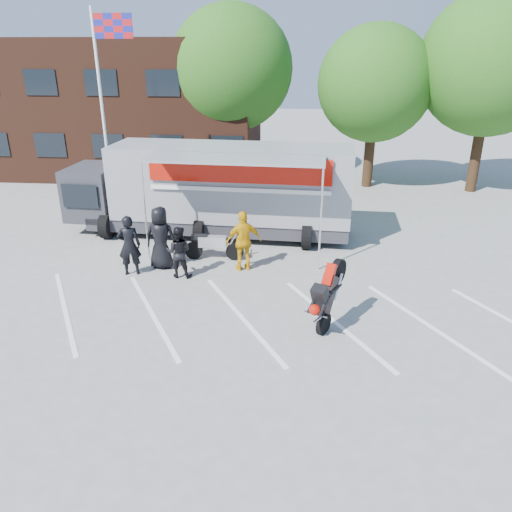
# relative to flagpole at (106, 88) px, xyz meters

# --- Properties ---
(ground) EXTENTS (100.00, 100.00, 0.00)m
(ground) POSITION_rel_flagpole_xyz_m (6.24, -10.00, -5.05)
(ground) COLOR gray
(ground) RESTS_ON ground
(parking_bay_lines) EXTENTS (18.09, 13.33, 0.01)m
(parking_bay_lines) POSITION_rel_flagpole_xyz_m (6.24, -9.00, -5.05)
(parking_bay_lines) COLOR white
(parking_bay_lines) RESTS_ON ground
(office_building) EXTENTS (18.00, 8.00, 7.00)m
(office_building) POSITION_rel_flagpole_xyz_m (-3.76, 8.00, -1.55)
(office_building) COLOR #452316
(office_building) RESTS_ON ground
(flagpole) EXTENTS (1.61, 0.12, 8.00)m
(flagpole) POSITION_rel_flagpole_xyz_m (0.00, 0.00, 0.00)
(flagpole) COLOR white
(flagpole) RESTS_ON ground
(tree_left) EXTENTS (6.12, 6.12, 8.64)m
(tree_left) POSITION_rel_flagpole_xyz_m (4.24, 6.00, 0.51)
(tree_left) COLOR #382314
(tree_left) RESTS_ON ground
(tree_mid) EXTENTS (5.44, 5.44, 7.68)m
(tree_mid) POSITION_rel_flagpole_xyz_m (11.24, 5.00, -0.11)
(tree_mid) COLOR #382314
(tree_mid) RESTS_ON ground
(tree_right) EXTENTS (6.46, 6.46, 9.12)m
(tree_right) POSITION_rel_flagpole_xyz_m (16.24, 4.50, 0.82)
(tree_right) COLOR #382314
(tree_right) RESTS_ON ground
(transporter_truck) EXTENTS (10.75, 5.63, 3.33)m
(transporter_truck) POSITION_rel_flagpole_xyz_m (4.87, -2.75, -5.05)
(transporter_truck) COLOR gray
(transporter_truck) RESTS_ON ground
(parked_motorcycle) EXTENTS (2.02, 0.70, 1.05)m
(parked_motorcycle) POSITION_rel_flagpole_xyz_m (5.08, -5.18, -5.05)
(parked_motorcycle) COLOR silver
(parked_motorcycle) RESTS_ON ground
(stunt_bike_rider) EXTENTS (1.45, 1.81, 1.93)m
(stunt_bike_rider) POSITION_rel_flagpole_xyz_m (8.81, -9.02, -5.05)
(stunt_bike_rider) COLOR black
(stunt_bike_rider) RESTS_ON ground
(spectator_leather_a) EXTENTS (1.00, 0.66, 2.01)m
(spectator_leather_a) POSITION_rel_flagpole_xyz_m (3.53, -5.97, -4.05)
(spectator_leather_a) COLOR black
(spectator_leather_a) RESTS_ON ground
(spectator_leather_b) EXTENTS (0.78, 0.61, 1.90)m
(spectator_leather_b) POSITION_rel_flagpole_xyz_m (2.70, -6.56, -4.10)
(spectator_leather_b) COLOR black
(spectator_leather_b) RESTS_ON ground
(spectator_leather_c) EXTENTS (0.79, 0.62, 1.61)m
(spectator_leather_c) POSITION_rel_flagpole_xyz_m (4.24, -6.60, -4.25)
(spectator_leather_c) COLOR black
(spectator_leather_c) RESTS_ON ground
(spectator_hivis) EXTENTS (1.22, 0.85, 1.93)m
(spectator_hivis) POSITION_rel_flagpole_xyz_m (6.15, -5.93, -4.09)
(spectator_hivis) COLOR #E6A60C
(spectator_hivis) RESTS_ON ground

